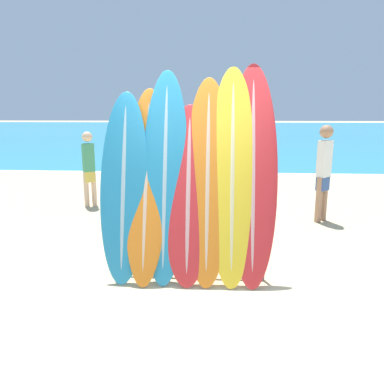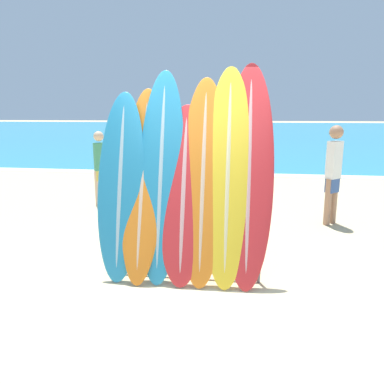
{
  "view_description": "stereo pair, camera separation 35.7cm",
  "coord_description": "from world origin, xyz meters",
  "px_view_note": "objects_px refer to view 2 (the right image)",
  "views": [
    {
      "loc": [
        0.13,
        -3.87,
        1.98
      ],
      "look_at": [
        -0.22,
        1.16,
        0.9
      ],
      "focal_mm": 35.0,
      "sensor_mm": 36.0,
      "label": 1
    },
    {
      "loc": [
        0.48,
        -3.84,
        1.98
      ],
      "look_at": [
        -0.22,
        1.16,
        0.9
      ],
      "focal_mm": 35.0,
      "sensor_mm": 36.0,
      "label": 2
    }
  ],
  "objects_px": {
    "surfboard_rack": "(183,241)",
    "person_far_right": "(211,151)",
    "surfboard_slot_1": "(143,184)",
    "surfboard_slot_0": "(121,186)",
    "surfboard_slot_2": "(161,176)",
    "person_near_water": "(196,167)",
    "person_far_left": "(100,165)",
    "person_mid_beach": "(333,171)",
    "surfboard_slot_3": "(184,194)",
    "surfboard_slot_4": "(203,181)",
    "surfboard_slot_6": "(249,174)",
    "surfboard_slot_5": "(228,176)"
  },
  "relations": [
    {
      "from": "surfboard_slot_0",
      "to": "person_far_left",
      "type": "distance_m",
      "value": 3.73
    },
    {
      "from": "surfboard_slot_1",
      "to": "surfboard_slot_5",
      "type": "height_order",
      "value": "surfboard_slot_5"
    },
    {
      "from": "surfboard_slot_4",
      "to": "person_far_right",
      "type": "distance_m",
      "value": 6.27
    },
    {
      "from": "surfboard_slot_0",
      "to": "surfboard_slot_1",
      "type": "bearing_deg",
      "value": 6.09
    },
    {
      "from": "person_near_water",
      "to": "person_far_left",
      "type": "distance_m",
      "value": 2.25
    },
    {
      "from": "surfboard_slot_6",
      "to": "person_mid_beach",
      "type": "xyz_separation_m",
      "value": [
        1.5,
        2.49,
        -0.32
      ]
    },
    {
      "from": "person_far_right",
      "to": "surfboard_rack",
      "type": "bearing_deg",
      "value": -6.27
    },
    {
      "from": "surfboard_slot_2",
      "to": "person_mid_beach",
      "type": "distance_m",
      "value": 3.57
    },
    {
      "from": "surfboard_slot_2",
      "to": "surfboard_slot_3",
      "type": "distance_m",
      "value": 0.35
    },
    {
      "from": "surfboard_slot_0",
      "to": "person_far_left",
      "type": "height_order",
      "value": "surfboard_slot_0"
    },
    {
      "from": "surfboard_rack",
      "to": "surfboard_slot_1",
      "type": "distance_m",
      "value": 0.83
    },
    {
      "from": "surfboard_rack",
      "to": "person_far_right",
      "type": "height_order",
      "value": "person_far_right"
    },
    {
      "from": "surfboard_rack",
      "to": "person_mid_beach",
      "type": "bearing_deg",
      "value": 48.87
    },
    {
      "from": "surfboard_slot_2",
      "to": "surfboard_slot_3",
      "type": "height_order",
      "value": "surfboard_slot_2"
    },
    {
      "from": "surfboard_slot_1",
      "to": "surfboard_rack",
      "type": "bearing_deg",
      "value": -6.57
    },
    {
      "from": "surfboard_rack",
      "to": "person_far_left",
      "type": "xyz_separation_m",
      "value": [
        -2.35,
        3.39,
        0.39
      ]
    },
    {
      "from": "surfboard_rack",
      "to": "person_far_right",
      "type": "relative_size",
      "value": 1.14
    },
    {
      "from": "surfboard_slot_5",
      "to": "surfboard_slot_6",
      "type": "bearing_deg",
      "value": 3.91
    },
    {
      "from": "surfboard_rack",
      "to": "person_far_right",
      "type": "xyz_separation_m",
      "value": [
        -0.23,
        6.31,
        0.42
      ]
    },
    {
      "from": "person_far_right",
      "to": "surfboard_slot_5",
      "type": "bearing_deg",
      "value": -1.5
    },
    {
      "from": "surfboard_slot_0",
      "to": "surfboard_slot_4",
      "type": "distance_m",
      "value": 0.99
    },
    {
      "from": "person_far_left",
      "to": "surfboard_slot_1",
      "type": "bearing_deg",
      "value": -95.55
    },
    {
      "from": "surfboard_rack",
      "to": "surfboard_slot_4",
      "type": "distance_m",
      "value": 0.76
    },
    {
      "from": "surfboard_slot_0",
      "to": "surfboard_slot_6",
      "type": "distance_m",
      "value": 1.52
    },
    {
      "from": "surfboard_slot_4",
      "to": "surfboard_slot_5",
      "type": "xyz_separation_m",
      "value": [
        0.29,
        0.01,
        0.06
      ]
    },
    {
      "from": "person_near_water",
      "to": "person_far_left",
      "type": "relative_size",
      "value": 1.12
    },
    {
      "from": "person_near_water",
      "to": "surfboard_slot_2",
      "type": "bearing_deg",
      "value": -100.29
    },
    {
      "from": "surfboard_slot_2",
      "to": "person_near_water",
      "type": "relative_size",
      "value": 1.4
    },
    {
      "from": "person_near_water",
      "to": "person_far_left",
      "type": "bearing_deg",
      "value": 154.12
    },
    {
      "from": "person_far_left",
      "to": "person_far_right",
      "type": "height_order",
      "value": "person_far_right"
    },
    {
      "from": "person_mid_beach",
      "to": "surfboard_slot_1",
      "type": "bearing_deg",
      "value": 178.29
    },
    {
      "from": "surfboard_slot_3",
      "to": "surfboard_slot_1",
      "type": "bearing_deg",
      "value": 175.58
    },
    {
      "from": "surfboard_slot_2",
      "to": "surfboard_slot_3",
      "type": "relative_size",
      "value": 1.19
    },
    {
      "from": "surfboard_slot_5",
      "to": "person_near_water",
      "type": "height_order",
      "value": "surfboard_slot_5"
    },
    {
      "from": "surfboard_rack",
      "to": "surfboard_slot_4",
      "type": "xyz_separation_m",
      "value": [
        0.23,
        0.06,
        0.72
      ]
    },
    {
      "from": "surfboard_slot_1",
      "to": "person_near_water",
      "type": "bearing_deg",
      "value": 83.81
    },
    {
      "from": "surfboard_slot_2",
      "to": "person_far_left",
      "type": "distance_m",
      "value": 3.94
    },
    {
      "from": "surfboard_slot_3",
      "to": "surfboard_slot_4",
      "type": "bearing_deg",
      "value": 11.65
    },
    {
      "from": "surfboard_slot_5",
      "to": "surfboard_slot_4",
      "type": "bearing_deg",
      "value": -177.04
    },
    {
      "from": "surfboard_slot_6",
      "to": "person_near_water",
      "type": "height_order",
      "value": "surfboard_slot_6"
    },
    {
      "from": "surfboard_slot_2",
      "to": "person_far_left",
      "type": "bearing_deg",
      "value": 122.17
    },
    {
      "from": "surfboard_slot_6",
      "to": "person_mid_beach",
      "type": "height_order",
      "value": "surfboard_slot_6"
    },
    {
      "from": "surfboard_slot_6",
      "to": "surfboard_slot_4",
      "type": "bearing_deg",
      "value": -176.61
    },
    {
      "from": "surfboard_rack",
      "to": "surfboard_slot_1",
      "type": "relative_size",
      "value": 0.82
    },
    {
      "from": "person_mid_beach",
      "to": "person_far_right",
      "type": "xyz_separation_m",
      "value": [
        -2.48,
        3.73,
        -0.07
      ]
    },
    {
      "from": "surfboard_slot_0",
      "to": "surfboard_slot_2",
      "type": "distance_m",
      "value": 0.5
    },
    {
      "from": "surfboard_slot_1",
      "to": "surfboard_slot_6",
      "type": "bearing_deg",
      "value": 1.75
    },
    {
      "from": "surfboard_slot_5",
      "to": "surfboard_slot_6",
      "type": "relative_size",
      "value": 0.99
    },
    {
      "from": "person_far_right",
      "to": "person_near_water",
      "type": "bearing_deg",
      "value": -7.9
    },
    {
      "from": "person_near_water",
      "to": "surfboard_slot_0",
      "type": "bearing_deg",
      "value": -110.38
    }
  ]
}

